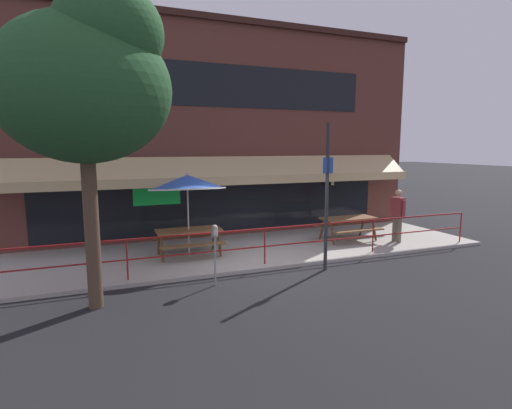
# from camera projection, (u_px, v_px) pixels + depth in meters

# --- Properties ---
(ground_plane) EXTENTS (120.00, 120.00, 0.00)m
(ground_plane) POSITION_uv_depth(u_px,v_px,m) (269.00, 271.00, 10.27)
(ground_plane) COLOR black
(patio_deck) EXTENTS (15.00, 4.00, 0.10)m
(patio_deck) POSITION_uv_depth(u_px,v_px,m) (243.00, 250.00, 12.11)
(patio_deck) COLOR #ADA89E
(patio_deck) RESTS_ON ground
(restaurant_building) EXTENTS (15.00, 1.60, 7.40)m
(restaurant_building) POSITION_uv_depth(u_px,v_px,m) (221.00, 132.00, 13.64)
(restaurant_building) COLOR brown
(restaurant_building) RESTS_ON ground
(patio_railing) EXTENTS (13.84, 0.04, 0.97)m
(patio_railing) POSITION_uv_depth(u_px,v_px,m) (265.00, 238.00, 10.43)
(patio_railing) COLOR maroon
(patio_railing) RESTS_ON patio_deck
(picnic_table_left) EXTENTS (1.80, 1.42, 0.76)m
(picnic_table_left) POSITION_uv_depth(u_px,v_px,m) (189.00, 235.00, 11.24)
(picnic_table_left) COLOR brown
(picnic_table_left) RESTS_ON patio_deck
(picnic_table_centre) EXTENTS (1.80, 1.42, 0.76)m
(picnic_table_centre) POSITION_uv_depth(u_px,v_px,m) (348.00, 222.00, 13.13)
(picnic_table_centre) COLOR brown
(picnic_table_centre) RESTS_ON patio_deck
(patio_umbrella_left) EXTENTS (2.14, 2.14, 2.39)m
(patio_umbrella_left) POSITION_uv_depth(u_px,v_px,m) (187.00, 183.00, 11.06)
(patio_umbrella_left) COLOR #B7B2A8
(patio_umbrella_left) RESTS_ON patio_deck
(pedestrian_walking) EXTENTS (0.26, 0.62, 1.71)m
(pedestrian_walking) POSITION_uv_depth(u_px,v_px,m) (398.00, 213.00, 12.86)
(pedestrian_walking) COLOR #665B4C
(pedestrian_walking) RESTS_ON patio_deck
(parking_meter_near) EXTENTS (0.15, 0.16, 1.42)m
(parking_meter_near) POSITION_uv_depth(u_px,v_px,m) (215.00, 237.00, 9.03)
(parking_meter_near) COLOR gray
(parking_meter_near) RESTS_ON ground
(street_sign_pole) EXTENTS (0.28, 0.09, 3.76)m
(street_sign_pole) POSITION_uv_depth(u_px,v_px,m) (327.00, 196.00, 10.08)
(street_sign_pole) COLOR #2D2D33
(street_sign_pole) RESTS_ON ground
(street_tree_curbside) EXTENTS (3.22, 2.90, 6.07)m
(street_tree_curbside) POSITION_uv_depth(u_px,v_px,m) (88.00, 80.00, 7.30)
(street_tree_curbside) COLOR brown
(street_tree_curbside) RESTS_ON ground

